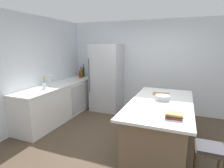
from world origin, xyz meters
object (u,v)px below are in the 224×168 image
object	(u,v)px
whiskey_bottle	(81,74)
cookbook_stack	(174,115)
hot_sauce_bottle	(79,75)
flower_vase	(44,85)
sink_faucet	(50,80)
cutting_board	(161,94)
mixing_bowl	(163,98)
wine_bottle	(83,72)
refrigerator	(107,78)
kitchen_island	(160,125)
bar_stool	(209,154)
olive_oil_bottle	(81,73)

from	to	relation	value
whiskey_bottle	cookbook_stack	world-z (taller)	whiskey_bottle
hot_sauce_bottle	flower_vase	bearing A→B (deg)	-87.91
sink_faucet	whiskey_bottle	world-z (taller)	whiskey_bottle
cutting_board	mixing_bowl	bearing A→B (deg)	-79.59
wine_bottle	cookbook_stack	distance (m)	3.85
wine_bottle	refrigerator	bearing A→B (deg)	-11.11
kitchen_island	bar_stool	distance (m)	1.07
bar_stool	cookbook_stack	xyz separation A→B (m)	(-0.48, 0.09, 0.43)
flower_vase	cutting_board	world-z (taller)	flower_vase
bar_stool	cutting_board	distance (m)	1.60
olive_oil_bottle	refrigerator	bearing A→B (deg)	-5.37
refrigerator	sink_faucet	xyz separation A→B (m)	(-0.94, -1.36, 0.10)
sink_faucet	flower_vase	world-z (taller)	flower_vase
wine_bottle	olive_oil_bottle	xyz separation A→B (m)	(-0.05, -0.09, -0.03)
wine_bottle	cookbook_stack	bearing A→B (deg)	-40.70
wine_bottle	cutting_board	xyz separation A→B (m)	(2.59, -1.27, -0.16)
bar_stool	kitchen_island	bearing A→B (deg)	133.37
sink_faucet	flower_vase	xyz separation A→B (m)	(0.12, -0.33, -0.05)
wine_bottle	whiskey_bottle	distance (m)	0.21
sink_faucet	whiskey_bottle	xyz separation A→B (m)	(0.09, 1.34, -0.03)
whiskey_bottle	mixing_bowl	size ratio (longest dim) A/B	1.21
cutting_board	refrigerator	bearing A→B (deg)	147.22
bar_stool	hot_sauce_bottle	xyz separation A→B (m)	(-3.38, 2.32, 0.50)
whiskey_bottle	hot_sauce_bottle	distance (m)	0.09
refrigerator	flower_vase	xyz separation A→B (m)	(-0.82, -1.69, 0.05)
flower_vase	whiskey_bottle	world-z (taller)	same
bar_stool	wine_bottle	bearing A→B (deg)	142.59
sink_faucet	mixing_bowl	bearing A→B (deg)	-3.03
cookbook_stack	wine_bottle	bearing A→B (deg)	139.30
cookbook_stack	cutting_board	world-z (taller)	cookbook_stack
hot_sauce_bottle	sink_faucet	bearing A→B (deg)	-92.94
kitchen_island	cutting_board	size ratio (longest dim) A/B	6.16
hot_sauce_bottle	refrigerator	bearing A→B (deg)	6.68
sink_faucet	cookbook_stack	size ratio (longest dim) A/B	1.18
flower_vase	whiskey_bottle	size ratio (longest dim) A/B	1.00
sink_faucet	mixing_bowl	size ratio (longest dim) A/B	1.12
kitchen_island	flower_vase	xyz separation A→B (m)	(-2.58, -0.05, 0.56)
flower_vase	wine_bottle	distance (m)	1.87
bar_stool	mixing_bowl	world-z (taller)	mixing_bowl
sink_faucet	whiskey_bottle	bearing A→B (deg)	86.19
mixing_bowl	refrigerator	bearing A→B (deg)	139.72
kitchen_island	cutting_board	bearing A→B (deg)	96.79
cookbook_stack	cutting_board	distance (m)	1.28
refrigerator	cookbook_stack	xyz separation A→B (m)	(2.03, -2.33, -0.02)
cookbook_stack	whiskey_bottle	bearing A→B (deg)	141.24
bar_stool	sink_faucet	bearing A→B (deg)	162.91
kitchen_island	whiskey_bottle	size ratio (longest dim) A/B	6.67
bar_stool	mixing_bowl	size ratio (longest dim) A/B	2.33
sink_faucet	hot_sauce_bottle	bearing A→B (deg)	87.06
flower_vase	cookbook_stack	bearing A→B (deg)	-12.78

